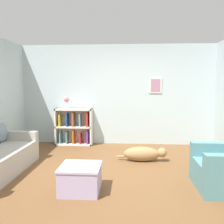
# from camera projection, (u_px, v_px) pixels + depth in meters

# --- Properties ---
(ground_plane) EXTENTS (14.00, 14.00, 0.00)m
(ground_plane) POSITION_uv_depth(u_px,v_px,m) (110.00, 172.00, 4.49)
(ground_plane) COLOR brown
(wall_back) EXTENTS (5.60, 0.13, 2.60)m
(wall_back) POSITION_uv_depth(u_px,v_px,m) (117.00, 95.00, 6.57)
(wall_back) COLOR silver
(wall_back) RESTS_ON ground_plane
(bookshelf) EXTENTS (0.96, 0.33, 0.94)m
(bookshelf) POSITION_uv_depth(u_px,v_px,m) (75.00, 127.00, 6.53)
(bookshelf) COLOR silver
(bookshelf) RESTS_ON ground_plane
(coffee_table) EXTENTS (0.59, 0.58, 0.39)m
(coffee_table) POSITION_uv_depth(u_px,v_px,m) (80.00, 178.00, 3.67)
(coffee_table) COLOR #ADA3CC
(coffee_table) RESTS_ON ground_plane
(dog) EXTENTS (1.04, 0.27, 0.30)m
(dog) POSITION_uv_depth(u_px,v_px,m) (144.00, 154.00, 5.13)
(dog) COLOR #9E7A4C
(dog) RESTS_ON ground_plane
(vase) EXTENTS (0.14, 0.14, 0.30)m
(vase) POSITION_uv_depth(u_px,v_px,m) (67.00, 102.00, 6.45)
(vase) COLOR silver
(vase) RESTS_ON bookshelf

